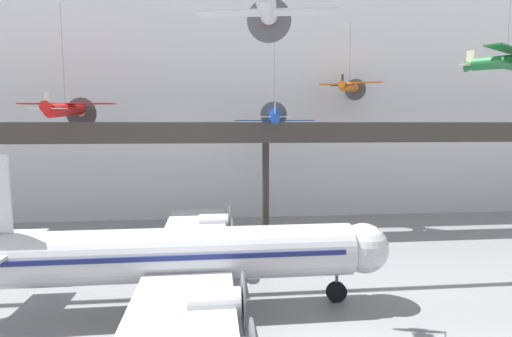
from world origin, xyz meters
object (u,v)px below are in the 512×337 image
object	(u,v)px
airliner_silver_main	(174,256)
suspended_plane_silver_racer	(266,6)
suspended_plane_red_highwing	(66,109)
suspended_plane_green_biplane	(507,61)
suspended_plane_orange_highwing	(349,87)
suspended_plane_blue_trainer	(274,117)

from	to	relation	value
airliner_silver_main	suspended_plane_silver_racer	distance (m)	15.10
suspended_plane_red_highwing	suspended_plane_silver_racer	size ratio (longest dim) A/B	1.55
suspended_plane_silver_racer	suspended_plane_green_biplane	bearing A→B (deg)	-57.85
suspended_plane_red_highwing	suspended_plane_orange_highwing	world-z (taller)	suspended_plane_orange_highwing
suspended_plane_red_highwing	suspended_plane_blue_trainer	bearing A→B (deg)	-83.45
suspended_plane_orange_highwing	suspended_plane_silver_racer	size ratio (longest dim) A/B	1.13
suspended_plane_green_biplane	suspended_plane_orange_highwing	bearing A→B (deg)	172.10
suspended_plane_red_highwing	suspended_plane_green_biplane	world-z (taller)	suspended_plane_green_biplane
suspended_plane_blue_trainer	suspended_plane_orange_highwing	bearing A→B (deg)	-56.56
suspended_plane_red_highwing	suspended_plane_green_biplane	size ratio (longest dim) A/B	1.50
airliner_silver_main	suspended_plane_green_biplane	xyz separation A→B (m)	(24.46, 5.02, 12.59)
suspended_plane_blue_trainer	suspended_plane_orange_highwing	size ratio (longest dim) A/B	1.36
suspended_plane_blue_trainer	suspended_plane_green_biplane	xyz separation A→B (m)	(16.15, -10.38, 4.08)
suspended_plane_green_biplane	suspended_plane_orange_highwing	world-z (taller)	suspended_plane_green_biplane
suspended_plane_blue_trainer	suspended_plane_silver_racer	world-z (taller)	suspended_plane_silver_racer
airliner_silver_main	suspended_plane_blue_trainer	xyz separation A→B (m)	(8.30, 15.39, 8.51)
suspended_plane_green_biplane	suspended_plane_silver_racer	distance (m)	20.73
suspended_plane_orange_highwing	suspended_plane_red_highwing	bearing A→B (deg)	133.93
suspended_plane_green_biplane	suspended_plane_orange_highwing	distance (m)	16.51
airliner_silver_main	suspended_plane_green_biplane	size ratio (longest dim) A/B	4.09
suspended_plane_orange_highwing	suspended_plane_blue_trainer	bearing A→B (deg)	151.20
suspended_plane_red_highwing	suspended_plane_green_biplane	distance (m)	37.32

